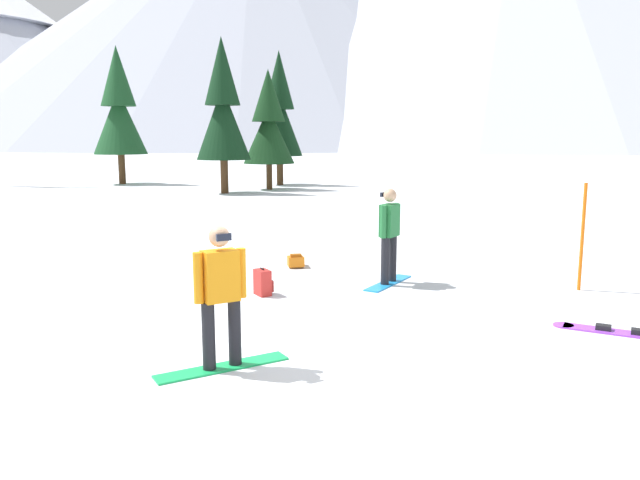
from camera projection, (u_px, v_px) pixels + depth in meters
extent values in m
plane|color=white|center=(304.00, 346.00, 7.98)|extent=(800.00, 800.00, 0.00)
cube|color=#19B259|center=(223.00, 367.00, 7.21)|extent=(1.55, 0.97, 0.02)
cylinder|color=black|center=(235.00, 332.00, 7.22)|extent=(0.15, 0.15, 0.79)
cylinder|color=black|center=(209.00, 336.00, 7.07)|extent=(0.15, 0.15, 0.79)
cube|color=orange|center=(220.00, 276.00, 7.03)|extent=(0.47, 0.39, 0.59)
cylinder|color=orange|center=(241.00, 273.00, 7.16)|extent=(0.11, 0.11, 0.58)
cylinder|color=orange|center=(198.00, 278.00, 6.90)|extent=(0.11, 0.11, 0.58)
sphere|color=tan|center=(219.00, 236.00, 6.96)|extent=(0.24, 0.24, 0.24)
cube|color=black|center=(224.00, 237.00, 6.84)|extent=(0.17, 0.11, 0.08)
cube|color=#1E8CD8|center=(388.00, 283.00, 11.37)|extent=(1.08, 1.37, 0.02)
cylinder|color=black|center=(385.00, 261.00, 11.16)|extent=(0.15, 0.15, 0.86)
cylinder|color=black|center=(392.00, 258.00, 11.43)|extent=(0.15, 0.15, 0.86)
cube|color=#237238|center=(390.00, 220.00, 11.17)|extent=(0.43, 0.47, 0.59)
cylinder|color=#237238|center=(383.00, 222.00, 10.95)|extent=(0.11, 0.11, 0.58)
cylinder|color=#237238|center=(396.00, 219.00, 11.39)|extent=(0.11, 0.11, 0.58)
sphere|color=tan|center=(390.00, 195.00, 11.10)|extent=(0.24, 0.24, 0.24)
cube|color=black|center=(383.00, 194.00, 11.17)|extent=(0.13, 0.16, 0.08)
cube|color=#993FD8|center=(621.00, 333.00, 8.48)|extent=(1.41, 1.00, 0.02)
cylinder|color=#993FD8|center=(563.00, 325.00, 8.81)|extent=(0.39, 0.39, 0.02)
cube|color=black|center=(639.00, 332.00, 8.37)|extent=(0.24, 0.22, 0.07)
cube|color=black|center=(603.00, 327.00, 8.57)|extent=(0.24, 0.22, 0.07)
cube|color=orange|center=(296.00, 261.00, 12.82)|extent=(0.36, 0.48, 0.23)
cube|color=#A85613|center=(296.00, 255.00, 12.74)|extent=(0.24, 0.22, 0.07)
cylinder|color=black|center=(294.00, 260.00, 13.06)|extent=(0.02, 0.12, 0.02)
cube|color=red|center=(262.00, 282.00, 10.52)|extent=(0.32, 0.38, 0.44)
cube|color=maroon|center=(269.00, 285.00, 10.59)|extent=(0.16, 0.23, 0.20)
cylinder|color=black|center=(262.00, 269.00, 10.48)|extent=(0.08, 0.12, 0.02)
cylinder|color=orange|center=(582.00, 237.00, 10.74)|extent=(0.06, 0.06, 1.89)
cylinder|color=#472D19|center=(122.00, 169.00, 35.12)|extent=(0.38, 0.38, 1.69)
cone|color=#194723|center=(119.00, 122.00, 34.69)|extent=(2.96, 2.96, 3.60)
cone|color=#194723|center=(117.00, 76.00, 34.27)|extent=(1.92, 1.92, 3.30)
cylinder|color=#472D19|center=(280.00, 170.00, 34.52)|extent=(0.37, 0.37, 1.61)
cone|color=black|center=(279.00, 124.00, 34.10)|extent=(2.54, 2.54, 3.43)
cone|color=black|center=(279.00, 80.00, 33.71)|extent=(1.65, 1.65, 3.15)
cylinder|color=#472D19|center=(269.00, 176.00, 31.52)|extent=(0.30, 0.30, 1.32)
cone|color=#143819|center=(269.00, 135.00, 31.18)|extent=(2.59, 2.59, 2.82)
cone|color=#143819|center=(268.00, 95.00, 30.85)|extent=(1.68, 1.68, 2.58)
cylinder|color=#472D19|center=(224.00, 176.00, 29.38)|extent=(0.36, 0.36, 1.60)
cone|color=black|center=(223.00, 123.00, 28.96)|extent=(2.55, 2.55, 3.40)
cone|color=black|center=(222.00, 71.00, 28.57)|extent=(1.66, 1.66, 3.12)
cone|color=#9EA3B2|center=(257.00, 21.00, 193.26)|extent=(204.77, 204.77, 76.58)
cone|color=#B2B7C6|center=(515.00, 3.00, 182.22)|extent=(209.32, 209.32, 83.12)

